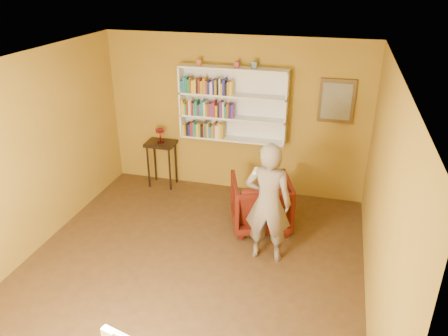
{
  "coord_description": "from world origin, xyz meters",
  "views": [
    {
      "loc": [
        1.66,
        -4.42,
        3.67
      ],
      "look_at": [
        0.28,
        0.75,
        1.19
      ],
      "focal_mm": 35.0,
      "sensor_mm": 36.0,
      "label": 1
    }
  ],
  "objects_px": {
    "bookshelf": "(234,104)",
    "armchair": "(261,203)",
    "ruby_lustre": "(160,132)",
    "person": "(268,203)",
    "console_table": "(161,150)"
  },
  "relations": [
    {
      "from": "bookshelf",
      "to": "ruby_lustre",
      "type": "distance_m",
      "value": 1.41
    },
    {
      "from": "console_table",
      "to": "ruby_lustre",
      "type": "distance_m",
      "value": 0.34
    },
    {
      "from": "armchair",
      "to": "console_table",
      "type": "bearing_deg",
      "value": -43.3
    },
    {
      "from": "armchair",
      "to": "bookshelf",
      "type": "bearing_deg",
      "value": -75.35
    },
    {
      "from": "bookshelf",
      "to": "ruby_lustre",
      "type": "bearing_deg",
      "value": -172.93
    },
    {
      "from": "ruby_lustre",
      "to": "person",
      "type": "height_order",
      "value": "person"
    },
    {
      "from": "ruby_lustre",
      "to": "armchair",
      "type": "relative_size",
      "value": 0.3
    },
    {
      "from": "bookshelf",
      "to": "armchair",
      "type": "height_order",
      "value": "bookshelf"
    },
    {
      "from": "bookshelf",
      "to": "armchair",
      "type": "relative_size",
      "value": 2.03
    },
    {
      "from": "bookshelf",
      "to": "person",
      "type": "height_order",
      "value": "bookshelf"
    },
    {
      "from": "bookshelf",
      "to": "ruby_lustre",
      "type": "xyz_separation_m",
      "value": [
        -1.29,
        -0.16,
        -0.56
      ]
    },
    {
      "from": "bookshelf",
      "to": "armchair",
      "type": "bearing_deg",
      "value": -56.89
    },
    {
      "from": "console_table",
      "to": "person",
      "type": "relative_size",
      "value": 0.5
    },
    {
      "from": "bookshelf",
      "to": "ruby_lustre",
      "type": "height_order",
      "value": "bookshelf"
    },
    {
      "from": "console_table",
      "to": "person",
      "type": "height_order",
      "value": "person"
    }
  ]
}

